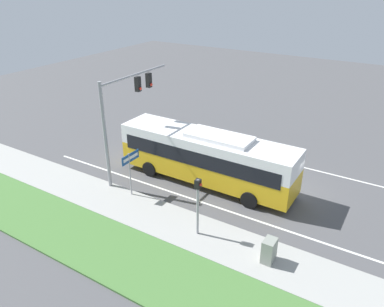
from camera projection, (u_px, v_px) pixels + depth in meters
The scene contains 10 objects.
ground_plane at pixel (285, 191), 22.21m from camera, with size 80.00×80.00×0.00m, color #4C4C4F.
sidewalk at pixel (241, 250), 17.43m from camera, with size 2.80×80.00×0.12m.
grass_verge at pixel (208, 295), 14.98m from camera, with size 3.60×80.00×0.10m.
lane_divider_near at pixel (262, 222), 19.44m from camera, with size 0.14×30.00×0.01m.
lane_divider_far at pixel (303, 167), 24.96m from camera, with size 0.14×30.00×0.01m.
bus at pixel (206, 155), 22.43m from camera, with size 2.66×11.05×3.34m.
signal_gantry at pixel (124, 106), 22.04m from camera, with size 6.00×0.41×6.50m.
pedestrian_signal at pixel (198, 198), 17.58m from camera, with size 0.28×0.34×3.16m.
street_sign at pixel (130, 165), 20.98m from camera, with size 1.42×0.08×2.74m.
utility_cabinet at pixel (269, 251), 16.44m from camera, with size 0.71×0.51×1.14m.
Camera 1 is at (-19.10, -5.24, 11.69)m, focal length 35.00 mm.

